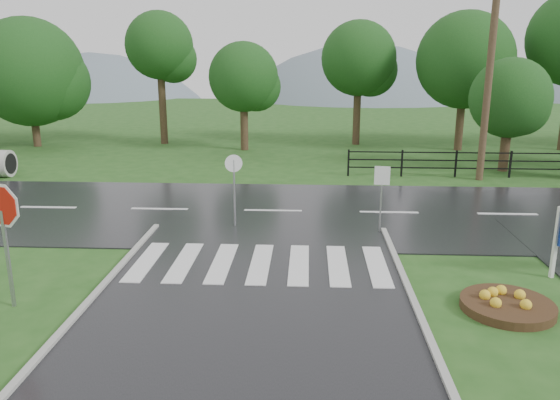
{
  "coord_description": "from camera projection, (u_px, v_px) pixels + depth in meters",
  "views": [
    {
      "loc": [
        1.21,
        -8.17,
        5.29
      ],
      "look_at": [
        0.46,
        6.0,
        1.5
      ],
      "focal_mm": 35.0,
      "sensor_mm": 36.0,
      "label": 1
    }
  ],
  "objects": [
    {
      "name": "flower_bed",
      "position": [
        507.0,
        304.0,
        11.63
      ],
      "size": [
        1.96,
        1.96,
        0.39
      ],
      "color": "#332111",
      "rests_on": "ground"
    },
    {
      "name": "ground",
      "position": [
        235.0,
        375.0,
        9.31
      ],
      "size": [
        120.0,
        120.0,
        0.0
      ],
      "primitive_type": "plane",
      "color": "#244F1A",
      "rests_on": "ground"
    },
    {
      "name": "stop_sign",
      "position": [
        2.0,
        217.0,
        11.34
      ],
      "size": [
        1.25,
        0.4,
        2.92
      ],
      "color": "#939399",
      "rests_on": "ground"
    },
    {
      "name": "reg_sign_small",
      "position": [
        382.0,
        186.0,
        16.34
      ],
      "size": [
        0.46,
        0.09,
        2.08
      ],
      "color": "#939399",
      "rests_on": "ground"
    },
    {
      "name": "utility_pole_east",
      "position": [
        489.0,
        71.0,
        22.63
      ],
      "size": [
        1.59,
        0.52,
        9.09
      ],
      "color": "#473523",
      "rests_on": "ground"
    },
    {
      "name": "entrance_tree_left",
      "position": [
        510.0,
        98.0,
        24.8
      ],
      "size": [
        3.63,
        3.63,
        5.2
      ],
      "color": "#3D2B1C",
      "rests_on": "ground"
    },
    {
      "name": "crosswalk",
      "position": [
        260.0,
        263.0,
        14.12
      ],
      "size": [
        6.5,
        2.8,
        0.02
      ],
      "color": "silver",
      "rests_on": "ground"
    },
    {
      "name": "main_road",
      "position": [
        273.0,
        212.0,
        18.96
      ],
      "size": [
        90.0,
        8.0,
        0.04
      ],
      "primitive_type": "cube",
      "color": "black",
      "rests_on": "ground"
    },
    {
      "name": "reg_sign_round",
      "position": [
        234.0,
        182.0,
        16.88
      ],
      "size": [
        0.53,
        0.14,
        2.33
      ],
      "color": "#939399",
      "rests_on": "ground"
    },
    {
      "name": "fence_west",
      "position": [
        456.0,
        161.0,
        24.16
      ],
      "size": [
        9.58,
        0.08,
        1.2
      ],
      "color": "black",
      "rests_on": "ground"
    },
    {
      "name": "treeline",
      "position": [
        305.0,
        147.0,
        32.41
      ],
      "size": [
        83.2,
        5.2,
        10.0
      ],
      "color": "#144014",
      "rests_on": "ground"
    },
    {
      "name": "hills",
      "position": [
        324.0,
        209.0,
        75.85
      ],
      "size": [
        102.0,
        48.0,
        48.0
      ],
      "color": "slate",
      "rests_on": "ground"
    }
  ]
}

